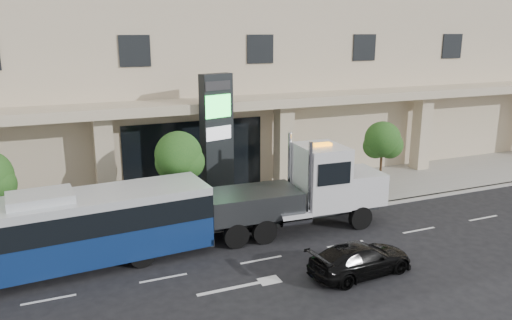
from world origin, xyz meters
The scene contains 10 objects.
ground centered at (0.00, 0.00, 0.00)m, with size 120.00×120.00×0.00m, color black.
sidewalk centered at (0.00, 5.00, 0.07)m, with size 120.00×6.00×0.15m, color gray.
curb centered at (0.00, 2.00, 0.07)m, with size 120.00×0.30×0.15m, color gray.
convention_center centered at (0.00, 15.42, 9.97)m, with size 60.00×17.60×20.00m.
tree_mid centered at (-1.97, 3.59, 3.26)m, with size 2.28×2.20×4.38m.
tree_right centered at (9.53, 3.59, 3.04)m, with size 2.10×2.00×4.04m.
city_bus centered at (-7.98, 0.64, 1.63)m, with size 12.82×3.55×3.21m.
tow_truck centered at (3.18, 0.89, 1.81)m, with size 9.68×2.75×4.40m.
black_sedan centered at (3.02, -4.04, 0.61)m, with size 1.72×4.23×1.23m, color black.
signage_pylon centered at (0.43, 5.23, 3.60)m, with size 1.79×1.06×6.80m.
Camera 1 is at (-7.37, -18.51, 9.01)m, focal length 35.00 mm.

